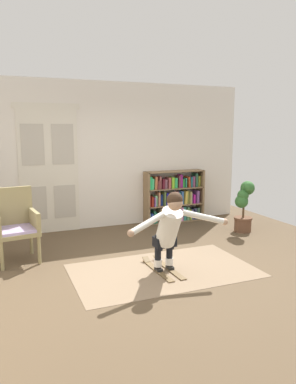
{
  "coord_description": "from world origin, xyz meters",
  "views": [
    {
      "loc": [
        -1.98,
        -4.58,
        1.97
      ],
      "look_at": [
        0.03,
        0.41,
        1.05
      ],
      "focal_mm": 34.42,
      "sensor_mm": 36.0,
      "label": 1
    }
  ],
  "objects_px": {
    "wicker_chair": "(15,223)",
    "potted_plant": "(244,205)",
    "bookshelf": "(174,198)",
    "person_skier": "(170,226)",
    "skis_pair": "(163,268)"
  },
  "relations": [
    {
      "from": "wicker_chair",
      "to": "potted_plant",
      "type": "xyz_separation_m",
      "value": [
        4.17,
        0.02,
        -0.05
      ]
    },
    {
      "from": "wicker_chair",
      "to": "potted_plant",
      "type": "relative_size",
      "value": 1.11
    },
    {
      "from": "bookshelf",
      "to": "potted_plant",
      "type": "height_order",
      "value": "bookshelf"
    },
    {
      "from": "potted_plant",
      "to": "person_skier",
      "type": "bearing_deg",
      "value": -147.92
    },
    {
      "from": "potted_plant",
      "to": "person_skier",
      "type": "relative_size",
      "value": 0.69
    },
    {
      "from": "bookshelf",
      "to": "wicker_chair",
      "type": "bearing_deg",
      "value": -158.93
    },
    {
      "from": "bookshelf",
      "to": "wicker_chair",
      "type": "distance_m",
      "value": 3.49
    },
    {
      "from": "potted_plant",
      "to": "skis_pair",
      "type": "distance_m",
      "value": 2.63
    },
    {
      "from": "wicker_chair",
      "to": "skis_pair",
      "type": "relative_size",
      "value": 1.23
    },
    {
      "from": "wicker_chair",
      "to": "potted_plant",
      "type": "distance_m",
      "value": 4.17
    },
    {
      "from": "bookshelf",
      "to": "potted_plant",
      "type": "xyz_separation_m",
      "value": [
        0.91,
        -1.24,
        0.01
      ]
    },
    {
      "from": "person_skier",
      "to": "wicker_chair",
      "type": "bearing_deg",
      "value": 143.6
    },
    {
      "from": "potted_plant",
      "to": "skis_pair",
      "type": "height_order",
      "value": "potted_plant"
    },
    {
      "from": "wicker_chair",
      "to": "bookshelf",
      "type": "bearing_deg",
      "value": 21.07
    },
    {
      "from": "potted_plant",
      "to": "bookshelf",
      "type": "bearing_deg",
      "value": 126.35
    }
  ]
}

